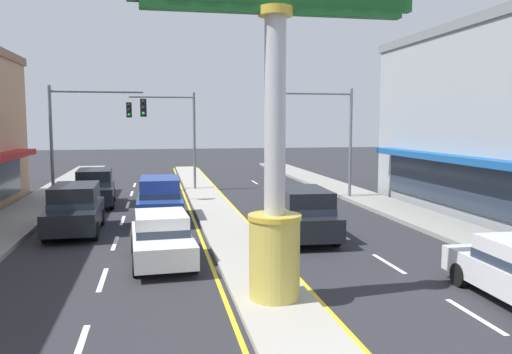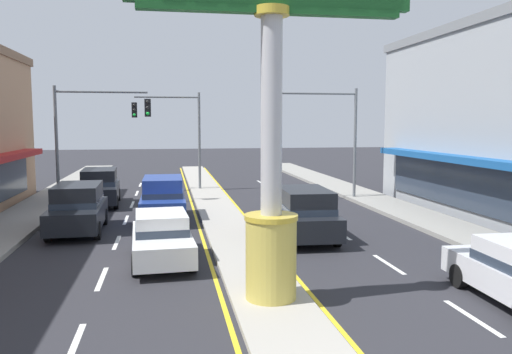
# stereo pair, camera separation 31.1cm
# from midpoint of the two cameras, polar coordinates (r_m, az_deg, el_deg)

# --- Properties ---
(median_strip) EXTENTS (1.91, 52.00, 0.14)m
(median_strip) POSITION_cam_midpoint_polar(r_m,az_deg,el_deg) (23.80, -3.55, -4.27)
(median_strip) COLOR #A39E93
(median_strip) RESTS_ON ground
(sidewalk_left) EXTENTS (2.48, 60.00, 0.18)m
(sidewalk_left) POSITION_cam_midpoint_polar(r_m,az_deg,el_deg) (22.57, -25.83, -5.39)
(sidewalk_left) COLOR gray
(sidewalk_left) RESTS_ON ground
(sidewalk_right) EXTENTS (2.48, 60.00, 0.18)m
(sidewalk_right) POSITION_cam_midpoint_polar(r_m,az_deg,el_deg) (24.49, 17.98, -4.22)
(sidewalk_right) COLOR gray
(sidewalk_right) RESTS_ON ground
(lane_markings) EXTENTS (8.65, 52.00, 0.01)m
(lane_markings) POSITION_cam_midpoint_polar(r_m,az_deg,el_deg) (22.49, -3.16, -5.05)
(lane_markings) COLOR silver
(lane_markings) RESTS_ON ground
(district_sign) EXTENTS (6.58, 1.28, 8.46)m
(district_sign) POSITION_cam_midpoint_polar(r_m,az_deg,el_deg) (12.00, 2.47, 6.87)
(district_sign) COLOR gold
(district_sign) RESTS_ON median_strip
(traffic_light_left_side) EXTENTS (4.86, 0.46, 6.20)m
(traffic_light_left_side) POSITION_cam_midpoint_polar(r_m,az_deg,el_deg) (27.89, -17.44, 5.61)
(traffic_light_left_side) COLOR slate
(traffic_light_left_side) RESTS_ON ground
(traffic_light_right_side) EXTENTS (4.86, 0.46, 6.20)m
(traffic_light_right_side) POSITION_cam_midpoint_polar(r_m,az_deg,el_deg) (28.61, 7.98, 5.83)
(traffic_light_right_side) COLOR slate
(traffic_light_right_side) RESTS_ON ground
(traffic_light_median_far) EXTENTS (4.20, 0.46, 6.20)m
(traffic_light_median_far) POSITION_cam_midpoint_polar(r_m,az_deg,el_deg) (32.67, -8.67, 5.75)
(traffic_light_median_far) COLOR slate
(traffic_light_median_far) RESTS_ON ground
(suv_near_right_lane) EXTENTS (2.16, 4.70, 1.90)m
(suv_near_right_lane) POSITION_cam_midpoint_polar(r_m,az_deg,el_deg) (28.17, -16.63, -1.02)
(suv_near_right_lane) COLOR black
(suv_near_right_lane) RESTS_ON ground
(sedan_far_right_lane) EXTENTS (2.02, 4.39, 1.53)m
(sedan_far_right_lane) POSITION_cam_midpoint_polar(r_m,az_deg,el_deg) (16.39, -9.87, -6.54)
(sedan_far_right_lane) COLOR white
(sedan_far_right_lane) RESTS_ON ground
(suv_mid_left_lane) EXTENTS (2.11, 4.67, 1.90)m
(suv_mid_left_lane) POSITION_cam_midpoint_polar(r_m,az_deg,el_deg) (19.31, 5.81, -3.97)
(suv_mid_left_lane) COLOR black
(suv_mid_left_lane) RESTS_ON ground
(suv_far_left_oncoming) EXTENTS (2.05, 4.65, 1.90)m
(suv_far_left_oncoming) POSITION_cam_midpoint_polar(r_m,az_deg,el_deg) (21.51, -18.73, -3.23)
(suv_far_left_oncoming) COLOR black
(suv_far_left_oncoming) RESTS_ON ground
(suv_kerb_right) EXTENTS (1.98, 4.61, 1.90)m
(suv_kerb_right) POSITION_cam_midpoint_polar(r_m,az_deg,el_deg) (23.28, -9.89, -2.30)
(suv_kerb_right) COLOR navy
(suv_kerb_right) RESTS_ON ground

